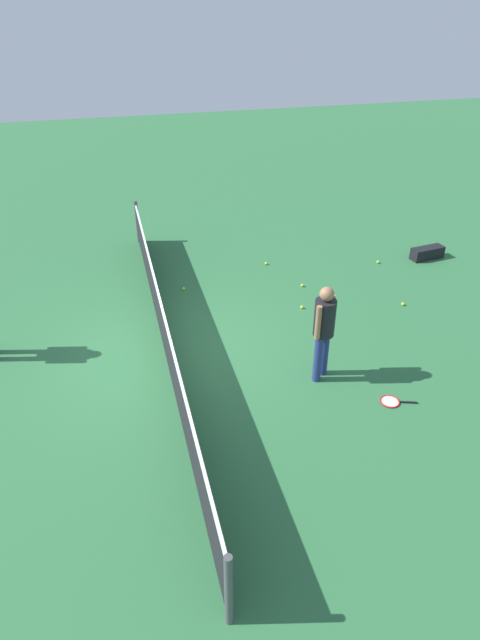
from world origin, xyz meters
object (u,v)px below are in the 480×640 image
tennis_ball_by_net (403,304)px  tennis_racket_near_player (392,402)px  tennis_ball_stray_right (266,263)px  equipment_bag (428,253)px  tennis_ball_midcourt (378,262)px  tennis_ball_baseline (302,307)px  player_near_side (324,326)px  tennis_ball_near_player (183,289)px  tennis_ball_stray_left (302,285)px

tennis_ball_by_net → tennis_racket_near_player: bearing=148.7°
tennis_ball_stray_right → equipment_bag: 3.88m
tennis_ball_midcourt → tennis_ball_baseline: bearing=122.3°
tennis_racket_near_player → tennis_ball_baseline: size_ratio=9.19×
player_near_side → tennis_ball_near_player: size_ratio=25.76×
tennis_ball_near_player → tennis_ball_midcourt: 4.63m
tennis_racket_near_player → tennis_ball_stray_right: bearing=6.0°
tennis_ball_near_player → tennis_ball_stray_right: (0.74, -2.06, 0.00)m
player_near_side → tennis_ball_baseline: 2.44m
tennis_ball_near_player → tennis_ball_stray_right: same height
tennis_ball_midcourt → tennis_ball_stray_right: size_ratio=1.00×
tennis_ball_midcourt → player_near_side: bearing=142.1°
tennis_ball_near_player → tennis_racket_near_player: bearing=-149.6°
tennis_ball_near_player → tennis_ball_stray_left: (-0.48, -2.52, 0.00)m
tennis_ball_stray_right → equipment_bag: equipment_bag is taller
equipment_bag → tennis_ball_baseline: bearing=112.1°
tennis_racket_near_player → tennis_ball_midcourt: size_ratio=9.19×
tennis_ball_by_net → tennis_ball_stray_right: bearing=41.3°
tennis_ball_midcourt → tennis_ball_stray_left: 2.21m
player_near_side → tennis_ball_near_player: player_near_side is taller
tennis_racket_near_player → tennis_ball_midcourt: tennis_ball_midcourt is taller
player_near_side → tennis_racket_near_player: player_near_side is taller
tennis_racket_near_player → tennis_ball_stray_left: (3.96, 0.08, 0.02)m
tennis_ball_midcourt → tennis_ball_stray_right: bearing=77.6°
tennis_racket_near_player → tennis_ball_stray_left: tennis_ball_stray_left is taller
tennis_ball_near_player → equipment_bag: bearing=-88.5°
tennis_ball_by_net → tennis_ball_baseline: bearing=79.4°
tennis_ball_stray_left → equipment_bag: (0.63, -3.38, 0.11)m
tennis_ball_baseline → tennis_racket_near_player: bearing=-172.5°
tennis_racket_near_player → tennis_ball_stray_right: size_ratio=9.19×
tennis_racket_near_player → player_near_side: bearing=44.0°
tennis_ball_stray_left → tennis_racket_near_player: bearing=-178.8°
tennis_racket_near_player → equipment_bag: size_ratio=0.73×
tennis_ball_by_net → tennis_ball_stray_left: 2.14m
tennis_ball_near_player → tennis_ball_stray_left: 2.56m
tennis_ball_baseline → tennis_ball_stray_left: 0.93m
equipment_bag → tennis_ball_by_net: bearing=138.7°
tennis_ball_by_net → tennis_ball_midcourt: (1.91, -0.38, 0.00)m
tennis_ball_baseline → tennis_ball_stray_left: same height
player_near_side → tennis_ball_stray_left: player_near_side is taller
tennis_ball_near_player → tennis_ball_by_net: bearing=-112.2°
tennis_ball_by_net → equipment_bag: size_ratio=0.08×
tennis_ball_baseline → equipment_bag: (1.50, -3.70, 0.11)m
tennis_racket_near_player → tennis_ball_stray_left: 3.96m
tennis_ball_stray_left → tennis_ball_stray_right: 1.30m
player_near_side → tennis_ball_stray_left: size_ratio=25.76×
equipment_bag → tennis_ball_stray_right: bearing=81.2°
tennis_racket_near_player → tennis_ball_near_player: size_ratio=9.19×
tennis_racket_near_player → tennis_ball_near_player: 5.14m
tennis_ball_baseline → equipment_bag: equipment_bag is taller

